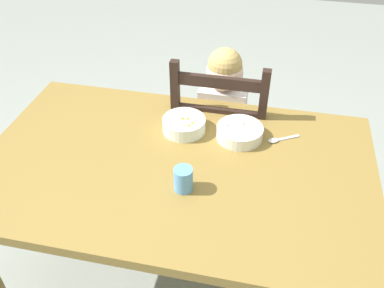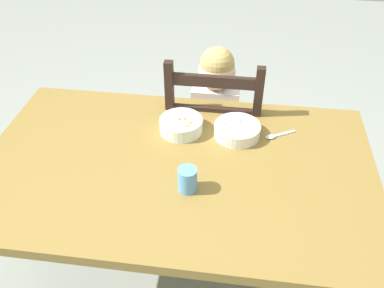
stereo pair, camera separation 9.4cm
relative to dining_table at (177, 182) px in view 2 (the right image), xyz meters
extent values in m
plane|color=gray|center=(0.00, 0.00, -0.63)|extent=(8.00, 8.00, 0.00)
cube|color=olive|center=(0.00, 0.00, 0.07)|extent=(1.48, 0.91, 0.04)
cylinder|color=olive|center=(-0.66, 0.38, -0.29)|extent=(0.07, 0.07, 0.69)
cylinder|color=olive|center=(0.66, 0.38, -0.29)|extent=(0.07, 0.07, 0.69)
cube|color=black|center=(0.10, 0.56, -0.21)|extent=(0.42, 0.42, 0.02)
cube|color=black|center=(0.29, 0.75, -0.42)|extent=(0.04, 0.04, 0.42)
cube|color=black|center=(-0.09, 0.74, -0.42)|extent=(0.04, 0.04, 0.42)
cube|color=black|center=(0.29, 0.37, -0.42)|extent=(0.04, 0.04, 0.42)
cube|color=black|center=(-0.09, 0.36, -0.42)|extent=(0.04, 0.04, 0.42)
cube|color=black|center=(0.29, 0.37, 0.06)|extent=(0.04, 0.04, 0.52)
cube|color=black|center=(-0.09, 0.36, 0.06)|extent=(0.04, 0.04, 0.52)
cube|color=black|center=(0.10, 0.37, 0.24)|extent=(0.36, 0.02, 0.05)
cube|color=black|center=(0.10, 0.37, 0.09)|extent=(0.36, 0.02, 0.05)
cube|color=white|center=(0.10, 0.53, -0.04)|extent=(0.22, 0.14, 0.32)
sphere|color=beige|center=(0.10, 0.53, 0.20)|extent=(0.17, 0.17, 0.17)
sphere|color=tan|center=(0.10, 0.53, 0.24)|extent=(0.16, 0.16, 0.16)
cylinder|color=#3F4C72|center=(0.04, 0.41, -0.41)|extent=(0.07, 0.07, 0.44)
cylinder|color=#3F4C72|center=(0.15, 0.41, -0.41)|extent=(0.07, 0.07, 0.44)
cylinder|color=white|center=(-0.03, 0.43, 0.04)|extent=(0.06, 0.24, 0.13)
cylinder|color=white|center=(0.23, 0.43, 0.04)|extent=(0.06, 0.24, 0.13)
cylinder|color=white|center=(0.21, 0.21, 0.12)|extent=(0.19, 0.19, 0.05)
cylinder|color=white|center=(0.21, 0.21, 0.10)|extent=(0.08, 0.08, 0.01)
cylinder|color=green|center=(0.21, 0.21, 0.13)|extent=(0.15, 0.15, 0.03)
sphere|color=green|center=(0.22, 0.23, 0.14)|extent=(0.01, 0.01, 0.01)
sphere|color=green|center=(0.17, 0.20, 0.14)|extent=(0.01, 0.01, 0.01)
sphere|color=green|center=(0.23, 0.23, 0.14)|extent=(0.01, 0.01, 0.01)
cylinder|color=white|center=(-0.02, 0.21, 0.12)|extent=(0.18, 0.18, 0.06)
cylinder|color=white|center=(-0.02, 0.21, 0.10)|extent=(0.08, 0.08, 0.01)
cylinder|color=orange|center=(-0.02, 0.21, 0.13)|extent=(0.14, 0.14, 0.03)
cube|color=orange|center=(0.00, 0.21, 0.15)|extent=(0.02, 0.02, 0.01)
cube|color=orange|center=(-0.02, 0.21, 0.15)|extent=(0.02, 0.02, 0.01)
cube|color=orange|center=(0.02, 0.16, 0.15)|extent=(0.02, 0.02, 0.01)
cube|color=orange|center=(0.03, 0.19, 0.15)|extent=(0.02, 0.02, 0.01)
cube|color=silver|center=(0.41, 0.24, 0.10)|extent=(0.09, 0.06, 0.00)
ellipsoid|color=silver|center=(0.35, 0.21, 0.10)|extent=(0.05, 0.05, 0.01)
cylinder|color=#5C9FE2|center=(0.06, -0.13, 0.14)|extent=(0.07, 0.07, 0.09)
camera|label=1|loc=(0.31, -1.14, 1.13)|focal=39.25mm
camera|label=2|loc=(0.22, -1.16, 1.13)|focal=39.25mm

